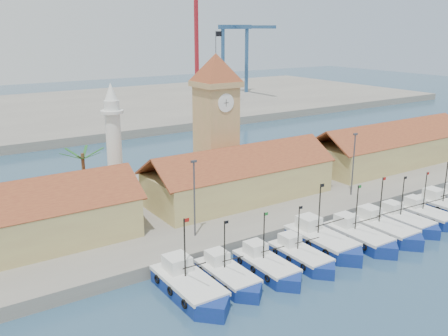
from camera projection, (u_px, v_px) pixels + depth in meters
ground at (344, 260)px, 54.95m from camera, size 400.00×400.00×0.00m
quay at (224, 195)px, 73.94m from camera, size 140.00×32.00×1.50m
terminal at (57, 112)px, 142.64m from camera, size 240.00×80.00×2.00m
boat_0 at (191, 288)px, 47.40m from camera, size 3.89×10.66×8.07m
boat_1 at (229, 277)px, 49.73m from camera, size 3.31×9.06×6.86m
boat_2 at (268, 268)px, 51.75m from camera, size 3.34×9.14×6.91m
boat_3 at (302, 258)px, 54.03m from camera, size 3.24×8.87×6.71m
boat_4 at (324, 243)px, 57.43m from camera, size 3.91×10.71×8.10m
boat_5 at (360, 238)px, 58.82m from camera, size 3.60×9.87×7.47m
boat_6 at (385, 230)px, 60.99m from camera, size 3.73×10.22×7.73m
boat_7 at (406, 222)px, 63.66m from camera, size 3.36×9.21×6.97m
boat_8 at (428, 216)px, 65.75m from camera, size 3.33×9.13×6.91m
boat_9 at (448, 209)px, 68.10m from camera, size 3.69×10.11×7.65m
hall_center at (240, 181)px, 69.85m from camera, size 27.04×10.13×7.61m
hall_right at (389, 150)px, 86.93m from camera, size 31.20×10.13×7.61m
clock_tower at (216, 118)px, 72.45m from camera, size 5.80×5.80×22.70m
minaret at (114, 143)px, 66.66m from camera, size 3.00×3.00×16.30m
palm_tree at (84, 178)px, 63.35m from camera, size 5.60×5.03×8.39m
lamp_posts at (280, 177)px, 63.03m from camera, size 80.70×0.25×9.03m
crane_red_right at (198, 21)px, 154.16m from camera, size 1.00×30.70×44.00m
gantry at (241, 41)px, 167.82m from camera, size 13.00×22.00×23.20m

